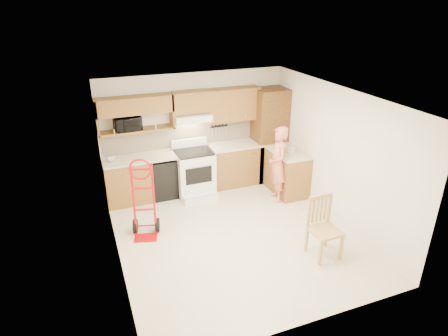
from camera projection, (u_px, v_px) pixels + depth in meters
floor at (234, 235)px, 6.95m from camera, size 4.00×4.50×0.02m
ceiling at (236, 96)px, 5.93m from camera, size 4.00×4.50×0.02m
wall_back at (195, 131)px, 8.36m from camera, size 4.00×0.02×2.50m
wall_front at (310, 246)px, 4.51m from camera, size 4.00×0.02×2.50m
wall_left at (111, 191)px, 5.77m from camera, size 0.02×4.50×2.50m
wall_right at (336, 155)px, 7.10m from camera, size 0.02×4.50×2.50m
backsplash at (195, 133)px, 8.36m from camera, size 3.92×0.03×0.55m
lower_cab_left at (128, 181)px, 7.91m from camera, size 0.90×0.60×0.90m
dishwasher at (164, 177)px, 8.17m from camera, size 0.60×0.60×0.85m
lower_cab_right at (235, 165)px, 8.70m from camera, size 1.14×0.60×0.90m
countertop_left at (140, 158)px, 7.82m from camera, size 1.50×0.63×0.04m
countertop_right at (235, 145)px, 8.51m from camera, size 1.14×0.63×0.04m
cab_return_right at (287, 173)px, 8.30m from camera, size 0.60×1.00×0.90m
countertop_return at (288, 152)px, 8.11m from camera, size 0.63×1.00×0.04m
pantry_tall at (269, 135)px, 8.72m from camera, size 0.70×0.60×2.10m
upper_cab_left at (134, 105)px, 7.50m from camera, size 1.50×0.33×0.34m
upper_shelf_mw at (137, 130)px, 7.71m from camera, size 1.50×0.33×0.04m
upper_cab_center at (190, 102)px, 7.89m from camera, size 0.76×0.33×0.44m
upper_cab_right at (233, 104)px, 8.26m from camera, size 1.14×0.33×0.70m
range_hood at (192, 117)px, 7.96m from camera, size 0.76×0.46×0.14m
knife_strip at (219, 129)px, 8.50m from camera, size 0.40×0.05×0.29m
microwave at (127, 123)px, 7.59m from camera, size 0.54×0.40×0.28m
range at (195, 170)px, 8.14m from camera, size 0.77×1.02×1.14m
person at (278, 165)px, 7.83m from camera, size 0.51×0.66×1.59m
hand_truck at (143, 202)px, 6.66m from camera, size 0.63×0.60×1.33m
dining_chair at (325, 229)px, 6.19m from camera, size 0.47×0.51×1.02m
soap_bottle at (292, 149)px, 7.96m from camera, size 0.12×0.12×0.21m
bowl at (113, 160)px, 7.62m from camera, size 0.22×0.22×0.05m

